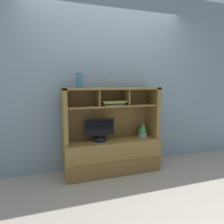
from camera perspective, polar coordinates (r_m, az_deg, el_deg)
floor_plane at (r=3.35m, az=0.00°, el=-16.06°), size 6.00×6.00×0.02m
back_wall at (r=3.30m, az=-1.45°, el=8.76°), size 6.00×0.02×2.80m
media_console at (r=3.22m, az=-0.04°, el=-9.49°), size 1.46×0.48×1.29m
tv_monitor at (r=3.06m, az=-3.49°, el=-5.46°), size 0.44×0.20×0.33m
potted_orchid at (r=3.38m, az=8.28°, el=-5.97°), size 0.14×0.14×0.33m
potted_fern at (r=3.34m, az=8.45°, el=-5.42°), size 0.15×0.15×0.20m
magazine_stack_left at (r=3.03m, az=0.25°, el=2.48°), size 0.38×0.27×0.07m
diffuser_bottle at (r=3.08m, az=-0.14°, el=7.69°), size 0.06×0.06×0.28m
ceramic_vase at (r=2.97m, az=-9.00°, el=8.67°), size 0.09×0.09×0.21m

